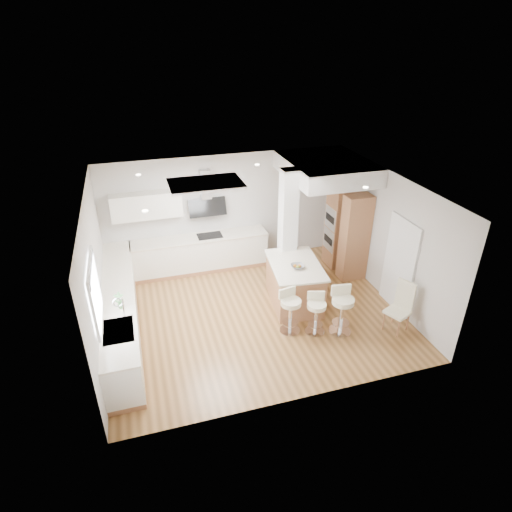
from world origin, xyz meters
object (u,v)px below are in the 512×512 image
object	(u,v)px
peninsula	(294,283)
bar_stool_c	(342,308)
dining_chair	(401,304)
bar_stool_b	(316,311)
bar_stool_a	(290,309)

from	to	relation	value
peninsula	bar_stool_c	bearing A→B (deg)	-61.14
peninsula	dining_chair	xyz separation A→B (m)	(1.68, -1.48, 0.09)
peninsula	bar_stool_b	world-z (taller)	peninsula
bar_stool_a	bar_stool_b	size ratio (longest dim) A/B	1.07
bar_stool_a	dining_chair	distance (m)	2.20
bar_stool_a	bar_stool_c	bearing A→B (deg)	-28.73
bar_stool_c	dining_chair	bearing A→B (deg)	-4.25
peninsula	bar_stool_c	distance (m)	1.35
bar_stool_c	dining_chair	distance (m)	1.19
peninsula	dining_chair	world-z (taller)	dining_chair
dining_chair	bar_stool_c	bearing A→B (deg)	143.66
peninsula	bar_stool_a	distance (m)	1.04
dining_chair	peninsula	bearing A→B (deg)	113.73
peninsula	bar_stool_a	xyz separation A→B (m)	(-0.45, -0.93, 0.04)
bar_stool_b	dining_chair	size ratio (longest dim) A/B	0.82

